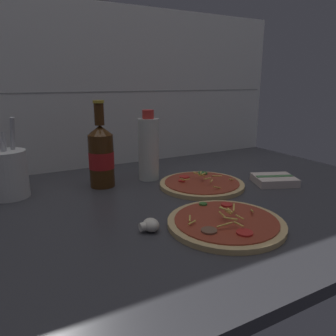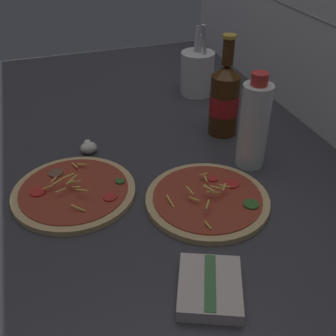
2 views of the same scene
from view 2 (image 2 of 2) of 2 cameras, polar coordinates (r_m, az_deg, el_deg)
counter_slab at (r=103.49cm, az=-2.43°, el=1.16°), size 160.00×90.00×2.50cm
tile_backsplash at (r=111.50cm, az=21.45°, el=17.66°), size 160.00×1.13×60.00cm
pizza_near at (r=91.75cm, az=-12.61°, el=-3.14°), size 26.08×26.08×4.56cm
pizza_far at (r=87.81cm, az=5.38°, el=-4.26°), size 25.70×25.70×4.22cm
beer_bottle at (r=109.09cm, az=7.66°, el=9.29°), size 7.57×7.57×25.90cm
oil_bottle at (r=96.42cm, az=11.54°, el=5.79°), size 6.67×6.67×22.50cm
mushroom_left at (r=104.96cm, az=-10.71°, el=2.77°), size 4.26×4.06×2.84cm
utensil_crock at (r=132.58cm, az=3.99°, el=12.79°), size 10.18×10.18×21.97cm
dish_towel at (r=70.78cm, az=5.67°, el=-15.76°), size 15.15×14.07×2.56cm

